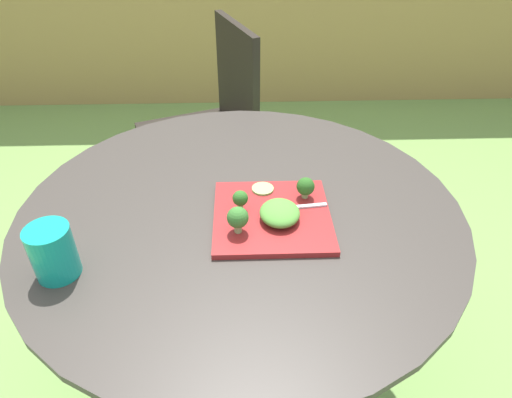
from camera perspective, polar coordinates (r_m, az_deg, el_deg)
The scene contains 11 objects.
ground_plane at distance 1.65m, azimuth -1.40°, elevation -21.24°, with size 12.00×12.00×0.00m, color #70994C.
patio_table at distance 1.25m, azimuth -1.75°, elevation -8.55°, with size 1.08×1.08×0.72m.
patio_chair at distance 2.00m, azimuth -5.27°, elevation 10.34°, with size 0.57×0.57×0.90m.
salad_plate at distance 1.07m, azimuth 2.01°, elevation -2.16°, with size 0.27×0.27×0.01m, color maroon.
drinking_glass at distance 1.00m, azimuth -23.93°, elevation -6.32°, with size 0.09×0.09×0.11m.
fork at distance 1.09m, azimuth 4.11°, elevation -1.10°, with size 0.15×0.03×0.00m.
lettuce_mound at distance 1.04m, azimuth 2.98°, elevation -1.74°, with size 0.09×0.10×0.04m, color #519338.
broccoli_floret_0 at distance 1.11m, azimuth 6.20°, elevation 1.54°, with size 0.04×0.04×0.05m.
broccoli_floret_1 at distance 1.06m, azimuth -2.22°, elevation 0.03°, with size 0.04×0.04×0.05m.
broccoli_floret_2 at distance 1.00m, azimuth -2.30°, elevation -2.38°, with size 0.05×0.05×0.06m.
cucumber_slice_0 at distance 1.15m, azimuth 0.84°, elevation 1.29°, with size 0.05×0.05×0.01m, color #8EB766.
Camera 1 is at (0.01, -0.89, 1.40)m, focal length 32.05 mm.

